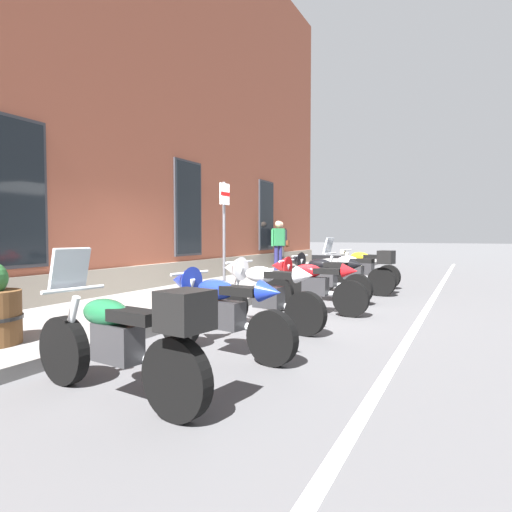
{
  "coord_description": "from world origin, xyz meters",
  "views": [
    {
      "loc": [
        -7.55,
        -3.94,
        1.41
      ],
      "look_at": [
        0.44,
        -0.12,
        0.98
      ],
      "focal_mm": 31.69,
      "sensor_mm": 36.0,
      "label": 1
    }
  ],
  "objects_px": {
    "pedestrian_striped_shirt": "(278,242)",
    "motorcycle_green_touring": "(123,340)",
    "motorcycle_black_sport": "(320,275)",
    "pedestrian_dark_jacket": "(280,242)",
    "motorcycle_silver_touring": "(356,271)",
    "motorcycle_blue_sport": "(217,307)",
    "motorcycle_white_sport": "(262,290)",
    "parking_sign": "(224,222)",
    "motorcycle_red_sport": "(309,282)",
    "motorcycle_yellow_naked": "(363,269)"
  },
  "relations": [
    {
      "from": "motorcycle_white_sport",
      "to": "parking_sign",
      "type": "height_order",
      "value": "parking_sign"
    },
    {
      "from": "motorcycle_silver_touring",
      "to": "pedestrian_striped_shirt",
      "type": "bearing_deg",
      "value": 42.17
    },
    {
      "from": "motorcycle_silver_touring",
      "to": "motorcycle_red_sport",
      "type": "bearing_deg",
      "value": 176.79
    },
    {
      "from": "motorcycle_green_touring",
      "to": "motorcycle_silver_touring",
      "type": "bearing_deg",
      "value": -1.12
    },
    {
      "from": "motorcycle_blue_sport",
      "to": "motorcycle_white_sport",
      "type": "xyz_separation_m",
      "value": [
        1.51,
        0.13,
        0.02
      ]
    },
    {
      "from": "parking_sign",
      "to": "motorcycle_yellow_naked",
      "type": "bearing_deg",
      "value": -27.93
    },
    {
      "from": "motorcycle_red_sport",
      "to": "parking_sign",
      "type": "relative_size",
      "value": 0.86
    },
    {
      "from": "motorcycle_black_sport",
      "to": "motorcycle_white_sport",
      "type": "bearing_deg",
      "value": -178.75
    },
    {
      "from": "motorcycle_white_sport",
      "to": "pedestrian_dark_jacket",
      "type": "height_order",
      "value": "pedestrian_dark_jacket"
    },
    {
      "from": "motorcycle_yellow_naked",
      "to": "pedestrian_striped_shirt",
      "type": "distance_m",
      "value": 4.39
    },
    {
      "from": "motorcycle_white_sport",
      "to": "pedestrian_dark_jacket",
      "type": "xyz_separation_m",
      "value": [
        9.5,
        3.64,
        0.55
      ]
    },
    {
      "from": "motorcycle_red_sport",
      "to": "motorcycle_black_sport",
      "type": "bearing_deg",
      "value": 9.83
    },
    {
      "from": "motorcycle_blue_sport",
      "to": "parking_sign",
      "type": "relative_size",
      "value": 0.85
    },
    {
      "from": "motorcycle_silver_touring",
      "to": "motorcycle_blue_sport",
      "type": "bearing_deg",
      "value": 177.84
    },
    {
      "from": "parking_sign",
      "to": "motorcycle_red_sport",
      "type": "bearing_deg",
      "value": -106.35
    },
    {
      "from": "pedestrian_striped_shirt",
      "to": "parking_sign",
      "type": "height_order",
      "value": "parking_sign"
    },
    {
      "from": "motorcycle_white_sport",
      "to": "motorcycle_red_sport",
      "type": "bearing_deg",
      "value": -6.85
    },
    {
      "from": "motorcycle_green_touring",
      "to": "motorcycle_blue_sport",
      "type": "distance_m",
      "value": 1.67
    },
    {
      "from": "pedestrian_dark_jacket",
      "to": "parking_sign",
      "type": "bearing_deg",
      "value": -166.47
    },
    {
      "from": "motorcycle_red_sport",
      "to": "motorcycle_yellow_naked",
      "type": "relative_size",
      "value": 1.01
    },
    {
      "from": "pedestrian_striped_shirt",
      "to": "motorcycle_green_touring",
      "type": "bearing_deg",
      "value": -163.25
    },
    {
      "from": "motorcycle_green_touring",
      "to": "motorcycle_blue_sport",
      "type": "xyz_separation_m",
      "value": [
        1.67,
        0.08,
        0.02
      ]
    },
    {
      "from": "motorcycle_silver_touring",
      "to": "pedestrian_dark_jacket",
      "type": "xyz_separation_m",
      "value": [
        4.98,
        3.99,
        0.58
      ]
    },
    {
      "from": "motorcycle_red_sport",
      "to": "parking_sign",
      "type": "bearing_deg",
      "value": 73.65
    },
    {
      "from": "motorcycle_red_sport",
      "to": "motorcycle_green_touring",
      "type": "bearing_deg",
      "value": -179.83
    },
    {
      "from": "motorcycle_white_sport",
      "to": "motorcycle_silver_touring",
      "type": "distance_m",
      "value": 4.54
    },
    {
      "from": "pedestrian_dark_jacket",
      "to": "parking_sign",
      "type": "xyz_separation_m",
      "value": [
        -7.31,
        -1.76,
        0.54
      ]
    },
    {
      "from": "motorcycle_blue_sport",
      "to": "motorcycle_silver_touring",
      "type": "relative_size",
      "value": 0.95
    },
    {
      "from": "motorcycle_blue_sport",
      "to": "pedestrian_striped_shirt",
      "type": "height_order",
      "value": "pedestrian_striped_shirt"
    },
    {
      "from": "motorcycle_green_touring",
      "to": "parking_sign",
      "type": "relative_size",
      "value": 0.89
    },
    {
      "from": "pedestrian_dark_jacket",
      "to": "pedestrian_striped_shirt",
      "type": "bearing_deg",
      "value": -162.0
    },
    {
      "from": "motorcycle_green_touring",
      "to": "pedestrian_striped_shirt",
      "type": "distance_m",
      "value": 12.32
    },
    {
      "from": "motorcycle_green_touring",
      "to": "motorcycle_silver_touring",
      "type": "height_order",
      "value": "motorcycle_silver_touring"
    },
    {
      "from": "parking_sign",
      "to": "pedestrian_striped_shirt",
      "type": "bearing_deg",
      "value": 12.89
    },
    {
      "from": "motorcycle_red_sport",
      "to": "parking_sign",
      "type": "distance_m",
      "value": 2.43
    },
    {
      "from": "motorcycle_green_touring",
      "to": "pedestrian_dark_jacket",
      "type": "height_order",
      "value": "pedestrian_dark_jacket"
    },
    {
      "from": "motorcycle_silver_touring",
      "to": "pedestrian_dark_jacket",
      "type": "height_order",
      "value": "pedestrian_dark_jacket"
    },
    {
      "from": "motorcycle_blue_sport",
      "to": "motorcycle_white_sport",
      "type": "height_order",
      "value": "motorcycle_white_sport"
    },
    {
      "from": "motorcycle_white_sport",
      "to": "motorcycle_red_sport",
      "type": "xyz_separation_m",
      "value": [
        1.58,
        -0.19,
        -0.02
      ]
    },
    {
      "from": "motorcycle_silver_touring",
      "to": "motorcycle_yellow_naked",
      "type": "xyz_separation_m",
      "value": [
        1.53,
        0.18,
        -0.06
      ]
    },
    {
      "from": "motorcycle_green_touring",
      "to": "parking_sign",
      "type": "distance_m",
      "value": 5.87
    },
    {
      "from": "motorcycle_blue_sport",
      "to": "motorcycle_red_sport",
      "type": "bearing_deg",
      "value": -1.16
    },
    {
      "from": "motorcycle_black_sport",
      "to": "pedestrian_dark_jacket",
      "type": "relative_size",
      "value": 1.22
    },
    {
      "from": "pedestrian_striped_shirt",
      "to": "parking_sign",
      "type": "relative_size",
      "value": 0.74
    },
    {
      "from": "motorcycle_silver_touring",
      "to": "motorcycle_green_touring",
      "type": "bearing_deg",
      "value": 178.88
    },
    {
      "from": "pedestrian_striped_shirt",
      "to": "pedestrian_dark_jacket",
      "type": "bearing_deg",
      "value": 18.0
    },
    {
      "from": "motorcycle_blue_sport",
      "to": "motorcycle_white_sport",
      "type": "distance_m",
      "value": 1.52
    },
    {
      "from": "motorcycle_yellow_naked",
      "to": "pedestrian_striped_shirt",
      "type": "bearing_deg",
      "value": 54.08
    },
    {
      "from": "motorcycle_white_sport",
      "to": "motorcycle_black_sport",
      "type": "distance_m",
      "value": 3.07
    },
    {
      "from": "pedestrian_striped_shirt",
      "to": "parking_sign",
      "type": "xyz_separation_m",
      "value": [
        -6.41,
        -1.47,
        0.54
      ]
    }
  ]
}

